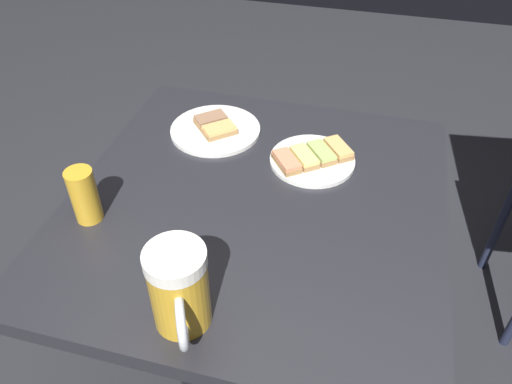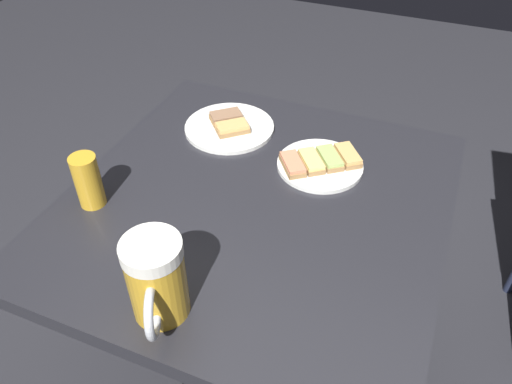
{
  "view_description": "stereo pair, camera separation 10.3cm",
  "coord_description": "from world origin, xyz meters",
  "px_view_note": "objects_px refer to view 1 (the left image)",
  "views": [
    {
      "loc": [
        0.2,
        -0.75,
        1.39
      ],
      "look_at": [
        0.0,
        0.0,
        0.72
      ],
      "focal_mm": 35.24,
      "sensor_mm": 36.0,
      "label": 1
    },
    {
      "loc": [
        0.3,
        -0.72,
        1.39
      ],
      "look_at": [
        0.0,
        0.0,
        0.72
      ],
      "focal_mm": 35.24,
      "sensor_mm": 36.0,
      "label": 2
    }
  ],
  "objects_px": {
    "plate_far": "(215,129)",
    "beer_mug": "(179,290)",
    "beer_glass_small": "(84,195)",
    "plate_near": "(312,158)"
  },
  "relations": [
    {
      "from": "plate_near",
      "to": "plate_far",
      "type": "distance_m",
      "value": 0.26
    },
    {
      "from": "beer_mug",
      "to": "beer_glass_small",
      "type": "bearing_deg",
      "value": 146.16
    },
    {
      "from": "plate_far",
      "to": "beer_mug",
      "type": "distance_m",
      "value": 0.55
    },
    {
      "from": "beer_mug",
      "to": "beer_glass_small",
      "type": "relative_size",
      "value": 1.34
    },
    {
      "from": "plate_far",
      "to": "beer_glass_small",
      "type": "relative_size",
      "value": 1.91
    },
    {
      "from": "plate_far",
      "to": "beer_glass_small",
      "type": "xyz_separation_m",
      "value": [
        -0.14,
        -0.35,
        0.05
      ]
    },
    {
      "from": "plate_far",
      "to": "beer_glass_small",
      "type": "bearing_deg",
      "value": -112.12
    },
    {
      "from": "beer_glass_small",
      "to": "plate_near",
      "type": "bearing_deg",
      "value": 36.58
    },
    {
      "from": "beer_mug",
      "to": "beer_glass_small",
      "type": "height_order",
      "value": "beer_mug"
    },
    {
      "from": "beer_mug",
      "to": "plate_far",
      "type": "bearing_deg",
      "value": 103.01
    }
  ]
}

